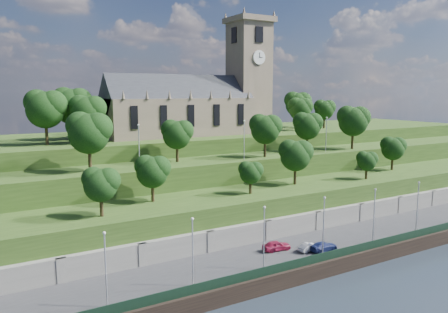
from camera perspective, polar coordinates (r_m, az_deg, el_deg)
ground at (r=64.04m, az=15.60°, el=-14.26°), size 320.00×320.00×0.00m
promenade at (r=67.67m, az=11.94°, el=-11.96°), size 160.00×12.00×2.00m
quay_wall at (r=63.60m, az=15.68°, el=-13.36°), size 160.00×0.50×2.20m
fence at (r=63.48m, az=15.30°, el=-11.94°), size 160.00×0.10×1.20m
retaining_wall at (r=71.46m, az=8.74°, el=-9.48°), size 160.00×2.10×5.00m
embankment_lower at (r=75.60m, az=5.89°, el=-7.23°), size 160.00×12.00×8.00m
embankment_upper at (r=83.98m, az=1.50°, el=-4.18°), size 160.00×10.00×12.00m
hilltop at (r=101.85m, az=-4.68°, el=-1.10°), size 160.00×32.00×15.00m
church at (r=97.18m, az=-3.34°, el=7.36°), size 38.60×12.35×27.60m
trees_lower at (r=74.80m, az=6.50°, el=-0.53°), size 67.17×8.61×8.06m
trees_upper at (r=82.90m, az=3.59°, el=4.00°), size 62.93×8.70×9.44m
trees_hilltop at (r=93.93m, az=-5.89°, el=6.56°), size 73.89×16.12×10.29m
lamp_posts_promenade at (r=62.12m, az=12.89°, el=-8.26°), size 60.36×0.36×8.27m
lamp_posts_upper at (r=79.81m, az=2.65°, el=2.61°), size 40.36×0.36×7.32m
car_left at (r=63.83m, az=6.88°, el=-11.47°), size 4.32×2.18×1.41m
car_middle at (r=64.42m, az=10.98°, el=-11.51°), size 3.62×1.80×1.14m
car_right at (r=64.85m, az=12.86°, el=-11.37°), size 4.39×1.80×1.27m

